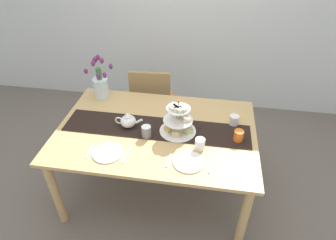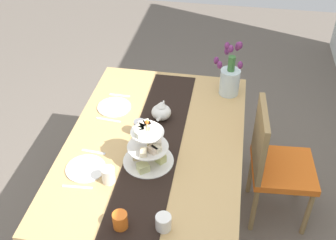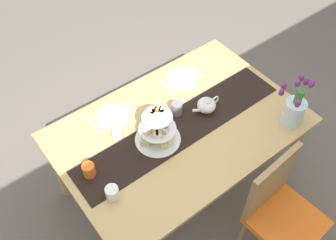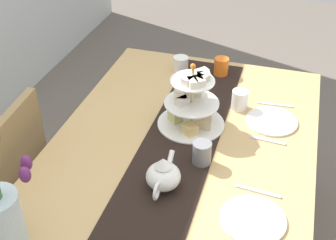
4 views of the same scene
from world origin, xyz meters
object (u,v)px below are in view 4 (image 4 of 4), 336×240
Objects in this scene: knife_left at (258,191)px; dinner_plate_right at (272,121)px; dining_table at (180,166)px; fork_right at (268,140)px; teapot at (163,176)px; mug_orange at (221,67)px; dinner_plate_left at (253,219)px; knife_right at (275,105)px; mug_white_text at (240,100)px; chair_left at (2,185)px; cream_jug at (181,64)px; mug_grey at (202,153)px; tiered_cake_stand at (192,105)px.

dinner_plate_right is at bearing 0.00° from knife_left.
dining_table is 0.39m from fork_right.
teapot reaches higher than mug_orange.
teapot reaches higher than dinner_plate_left.
knife_right is 0.18m from mug_white_text.
fork_right is 1.58× the size of mug_white_text.
chair_left is 6.07× the size of fork_right.
dining_table is 0.28m from teapot.
chair_left is 10.71× the size of cream_jug.
chair_left is 1.32m from knife_right.
mug_white_text reaches higher than knife_left.
dinner_plate_right is 2.42× the size of mug_grey.
knife_left is 0.32m from fork_right.
knife_left is 0.74× the size of dinner_plate_right.
dining_table is at bearing -164.83° from cream_jug.
dinner_plate_right is at bearing -65.54° from chair_left.
tiered_cake_stand is at bearing 35.15° from dinner_plate_left.
dining_table is at bearing 179.56° from tiered_cake_stand.
dinner_plate_right is at bearing -113.08° from mug_white_text.
dinner_plate_right is at bearing -33.39° from mug_grey.
chair_left is 3.82× the size of teapot.
chair_left is 3.96× the size of dinner_plate_left.
mug_grey reaches higher than dining_table.
dinner_plate_right is 1.35× the size of knife_right.
chair_left is at bearing 108.02° from fork_right.
mug_white_text is 0.33m from mug_orange.
mug_grey is at bearing -80.65° from chair_left.
dinner_plate_right is 0.18m from mug_white_text.
chair_left is at bearing 92.28° from knife_left.
dinner_plate_left reaches higher than knife_right.
dining_table is 0.67m from cream_jug.
teapot reaches higher than knife_right.
teapot is 0.64m from mug_white_text.
knife_right is (0.45, -0.34, 0.09)m from dining_table.
knife_right is (0.75, 0.00, -0.00)m from dinner_plate_left.
dinner_plate_left is at bearing -151.18° from cream_jug.
tiered_cake_stand is at bearing 175.52° from mug_orange.
teapot is 0.35m from dinner_plate_left.
cream_jug is at bearing 57.41° from dinner_plate_right.
chair_left is 1.22m from mug_orange.
cream_jug reaches higher than dinner_plate_right.
teapot is at bearing 147.59° from dinner_plate_right.
teapot is 0.53m from fork_right.
mug_orange is at bearing 31.14° from fork_right.
mug_white_text is (0.07, 0.16, 0.04)m from dinner_plate_right.
mug_grey reaches higher than mug_orange.
cream_jug reaches higher than dinner_plate_left.
dinner_plate_left is 2.42× the size of mug_white_text.
fork_right is at bearing -132.60° from cream_jug.
dining_table is at bearing 48.69° from dinner_plate_left.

